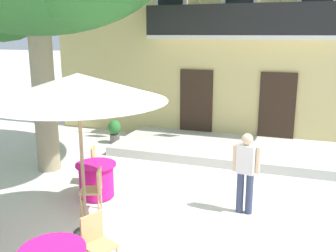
{
  "coord_description": "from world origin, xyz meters",
  "views": [
    {
      "loc": [
        2.4,
        -7.2,
        3.46
      ],
      "look_at": [
        -0.51,
        1.21,
        1.3
      ],
      "focal_mm": 40.94,
      "sensor_mm": 36.0,
      "label": 1
    }
  ],
  "objects_px": {
    "cafe_table_middle": "(96,180)",
    "pedestrian_near_entrance": "(246,169)",
    "ground_planter_left": "(115,130)",
    "cafe_umbrella": "(78,88)",
    "cafe_chair_middle_0": "(94,188)",
    "cafe_chair_near_tree_1": "(97,241)",
    "cafe_chair_middle_1": "(98,162)"
  },
  "relations": [
    {
      "from": "cafe_chair_near_tree_1",
      "to": "cafe_umbrella",
      "type": "bearing_deg",
      "value": 129.6
    },
    {
      "from": "cafe_chair_middle_0",
      "to": "cafe_chair_middle_1",
      "type": "height_order",
      "value": "same"
    },
    {
      "from": "cafe_chair_middle_0",
      "to": "cafe_umbrella",
      "type": "relative_size",
      "value": 0.31
    },
    {
      "from": "cafe_umbrella",
      "to": "cafe_table_middle",
      "type": "bearing_deg",
      "value": 112.7
    },
    {
      "from": "cafe_chair_middle_1",
      "to": "ground_planter_left",
      "type": "xyz_separation_m",
      "value": [
        -1.21,
        3.23,
        -0.11
      ]
    },
    {
      "from": "cafe_table_middle",
      "to": "cafe_chair_near_tree_1",
      "type": "bearing_deg",
      "value": -60.41
    },
    {
      "from": "cafe_chair_middle_0",
      "to": "ground_planter_left",
      "type": "bearing_deg",
      "value": 112.4
    },
    {
      "from": "cafe_chair_middle_1",
      "to": "ground_planter_left",
      "type": "relative_size",
      "value": 1.19
    },
    {
      "from": "cafe_chair_middle_0",
      "to": "pedestrian_near_entrance",
      "type": "xyz_separation_m",
      "value": [
        2.78,
        0.97,
        0.39
      ]
    },
    {
      "from": "cafe_umbrella",
      "to": "pedestrian_near_entrance",
      "type": "xyz_separation_m",
      "value": [
        2.48,
        1.81,
        -1.7
      ]
    },
    {
      "from": "cafe_chair_near_tree_1",
      "to": "cafe_table_middle",
      "type": "relative_size",
      "value": 1.05
    },
    {
      "from": "cafe_umbrella",
      "to": "pedestrian_near_entrance",
      "type": "height_order",
      "value": "cafe_umbrella"
    },
    {
      "from": "cafe_chair_near_tree_1",
      "to": "cafe_table_middle",
      "type": "height_order",
      "value": "cafe_chair_near_tree_1"
    },
    {
      "from": "cafe_chair_middle_0",
      "to": "pedestrian_near_entrance",
      "type": "bearing_deg",
      "value": 19.18
    },
    {
      "from": "ground_planter_left",
      "to": "cafe_table_middle",
      "type": "bearing_deg",
      "value": -68.39
    },
    {
      "from": "cafe_umbrella",
      "to": "pedestrian_near_entrance",
      "type": "bearing_deg",
      "value": 36.14
    },
    {
      "from": "cafe_chair_middle_0",
      "to": "cafe_chair_near_tree_1",
      "type": "bearing_deg",
      "value": -59.35
    },
    {
      "from": "cafe_table_middle",
      "to": "cafe_umbrella",
      "type": "bearing_deg",
      "value": -67.3
    },
    {
      "from": "cafe_table_middle",
      "to": "cafe_umbrella",
      "type": "relative_size",
      "value": 0.3
    },
    {
      "from": "cafe_umbrella",
      "to": "pedestrian_near_entrance",
      "type": "distance_m",
      "value": 3.51
    },
    {
      "from": "cafe_table_middle",
      "to": "pedestrian_near_entrance",
      "type": "height_order",
      "value": "pedestrian_near_entrance"
    },
    {
      "from": "cafe_table_middle",
      "to": "pedestrian_near_entrance",
      "type": "xyz_separation_m",
      "value": [
        3.12,
        0.29,
        0.52
      ]
    },
    {
      "from": "cafe_chair_middle_1",
      "to": "pedestrian_near_entrance",
      "type": "relative_size",
      "value": 0.56
    },
    {
      "from": "cafe_table_middle",
      "to": "cafe_chair_middle_0",
      "type": "distance_m",
      "value": 0.77
    },
    {
      "from": "cafe_table_middle",
      "to": "cafe_chair_middle_0",
      "type": "height_order",
      "value": "cafe_chair_middle_0"
    },
    {
      "from": "cafe_chair_middle_0",
      "to": "pedestrian_near_entrance",
      "type": "distance_m",
      "value": 2.97
    },
    {
      "from": "cafe_chair_near_tree_1",
      "to": "cafe_chair_middle_1",
      "type": "distance_m",
      "value": 3.51
    },
    {
      "from": "cafe_chair_near_tree_1",
      "to": "pedestrian_near_entrance",
      "type": "bearing_deg",
      "value": 56.83
    },
    {
      "from": "cafe_table_middle",
      "to": "cafe_umbrella",
      "type": "height_order",
      "value": "cafe_umbrella"
    },
    {
      "from": "cafe_table_middle",
      "to": "pedestrian_near_entrance",
      "type": "bearing_deg",
      "value": 5.39
    },
    {
      "from": "cafe_chair_middle_0",
      "to": "ground_planter_left",
      "type": "relative_size",
      "value": 1.19
    },
    {
      "from": "cafe_table_middle",
      "to": "cafe_chair_middle_0",
      "type": "xyz_separation_m",
      "value": [
        0.34,
        -0.67,
        0.14
      ]
    }
  ]
}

